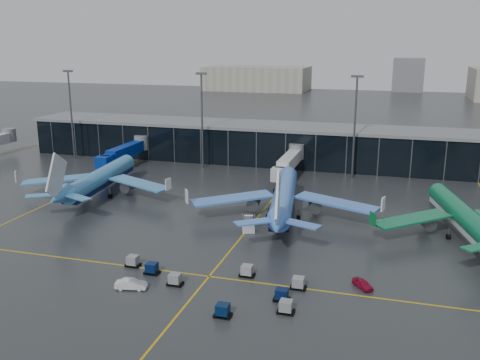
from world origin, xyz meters
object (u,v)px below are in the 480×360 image
(airliner_arkefly, at_px, (100,167))
(airliner_aer_lingus, at_px, (464,203))
(baggage_carts, at_px, (222,284))
(mobile_airstair, at_px, (248,227))
(service_van_white, at_px, (131,284))
(service_van_red, at_px, (363,284))
(airliner_klm_near, at_px, (284,184))

(airliner_arkefly, distance_m, airliner_aer_lingus, 74.80)
(baggage_carts, bearing_deg, mobile_airstair, 96.67)
(service_van_white, bearing_deg, baggage_carts, -85.98)
(mobile_airstair, bearing_deg, airliner_aer_lingus, -5.47)
(mobile_airstair, distance_m, service_van_red, 28.07)
(airliner_aer_lingus, bearing_deg, airliner_arkefly, 163.14)
(airliner_arkefly, relative_size, service_van_white, 9.37)
(baggage_carts, relative_size, service_van_red, 7.65)
(airliner_arkefly, bearing_deg, mobile_airstair, -25.22)
(airliner_arkefly, bearing_deg, baggage_carts, -48.34)
(airliner_aer_lingus, bearing_deg, baggage_carts, -149.93)
(airliner_klm_near, bearing_deg, mobile_airstair, -122.84)
(baggage_carts, xyz_separation_m, mobile_airstair, (-2.78, 23.75, 0.01))
(airliner_klm_near, bearing_deg, baggage_carts, -101.54)
(service_van_white, bearing_deg, airliner_aer_lingus, -64.98)
(service_van_red, xyz_separation_m, service_van_white, (-30.96, -9.47, 0.10))
(airliner_klm_near, xyz_separation_m, mobile_airstair, (-4.47, -9.96, -5.89))
(airliner_klm_near, relative_size, mobile_airstair, 11.63)
(service_van_red, bearing_deg, airliner_klm_near, 81.77)
(baggage_carts, height_order, service_van_red, baggage_carts)
(baggage_carts, bearing_deg, airliner_aer_lingus, 43.19)
(airliner_aer_lingus, distance_m, service_van_white, 58.58)
(airliner_klm_near, distance_m, airliner_aer_lingus, 32.44)
(airliner_klm_near, bearing_deg, service_van_white, -118.96)
(airliner_arkefly, height_order, service_van_white, airliner_arkefly)
(service_van_red, bearing_deg, airliner_aer_lingus, 19.91)
(airliner_arkefly, xyz_separation_m, service_van_red, (59.40, -31.04, -5.73))
(service_van_white, bearing_deg, service_van_red, -85.60)
(baggage_carts, bearing_deg, service_van_red, 17.25)
(airliner_arkefly, xyz_separation_m, airliner_aer_lingus, (74.64, -4.89, -0.28))
(baggage_carts, bearing_deg, airliner_arkefly, 137.71)
(airliner_klm_near, relative_size, baggage_carts, 1.55)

